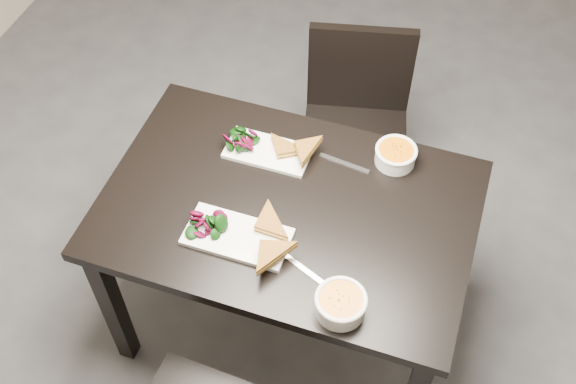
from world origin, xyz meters
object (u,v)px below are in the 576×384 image
at_px(plate_far, 268,152).
at_px(table, 288,223).
at_px(soup_bowl_near, 341,303).
at_px(plate_near, 237,237).
at_px(chair_far, 356,117).
at_px(soup_bowl_far, 396,154).

bearing_deg(plate_far, table, -54.24).
bearing_deg(soup_bowl_near, plate_near, 159.56).
xyz_separation_m(plate_near, plate_far, (-0.03, 0.36, -0.00)).
relative_size(table, plate_near, 3.68).
xyz_separation_m(table, soup_bowl_near, (0.26, -0.31, 0.14)).
height_order(table, chair_far, chair_far).
distance_m(table, plate_near, 0.23).
bearing_deg(plate_near, table, 57.91).
xyz_separation_m(plate_near, soup_bowl_near, (0.37, -0.14, 0.03)).
relative_size(table, chair_far, 1.41).
distance_m(table, soup_bowl_far, 0.43).
xyz_separation_m(chair_far, plate_far, (-0.19, -0.52, 0.27)).
xyz_separation_m(plate_far, soup_bowl_far, (0.42, 0.10, 0.03)).
distance_m(plate_near, soup_bowl_near, 0.40).
relative_size(chair_far, plate_near, 2.61).
bearing_deg(soup_bowl_far, plate_far, -166.11).
bearing_deg(soup_bowl_far, chair_far, 118.74).
relative_size(plate_near, plate_far, 1.13).
height_order(soup_bowl_near, plate_far, soup_bowl_near).
distance_m(soup_bowl_near, soup_bowl_far, 0.60).
xyz_separation_m(plate_near, soup_bowl_far, (0.39, 0.47, 0.03)).
bearing_deg(soup_bowl_near, table, 130.40).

